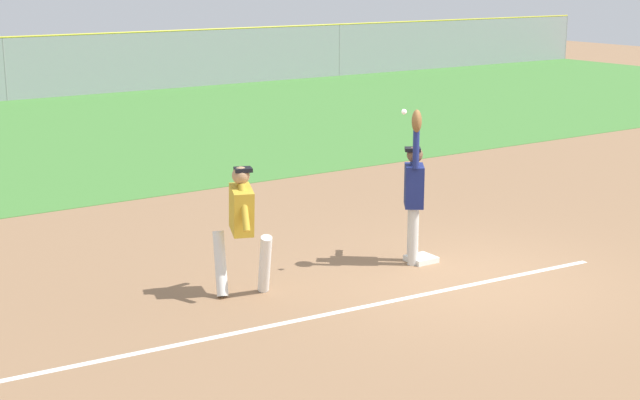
# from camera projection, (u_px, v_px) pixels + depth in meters

# --- Properties ---
(ground_plane) EXTENTS (71.82, 71.82, 0.00)m
(ground_plane) POSITION_uv_depth(u_px,v_px,m) (465.00, 277.00, 13.05)
(ground_plane) COLOR #936D4C
(outfield_grass) EXTENTS (53.09, 15.07, 0.01)m
(outfield_grass) POSITION_uv_depth(u_px,v_px,m) (91.00, 133.00, 24.57)
(outfield_grass) COLOR #478438
(outfield_grass) RESTS_ON ground_plane
(chalk_foul_line) EXTENTS (11.97, 1.01, 0.01)m
(chalk_foul_line) POSITION_uv_depth(u_px,v_px,m) (205.00, 339.00, 10.84)
(chalk_foul_line) COLOR white
(chalk_foul_line) RESTS_ON ground_plane
(first_base) EXTENTS (0.39, 0.39, 0.08)m
(first_base) POSITION_uv_depth(u_px,v_px,m) (421.00, 259.00, 13.73)
(first_base) COLOR white
(first_base) RESTS_ON ground_plane
(fielder) EXTENTS (0.62, 0.79, 2.28)m
(fielder) POSITION_uv_depth(u_px,v_px,m) (414.00, 188.00, 13.41)
(fielder) COLOR silver
(fielder) RESTS_ON ground_plane
(runner) EXTENTS (0.76, 0.82, 1.72)m
(runner) POSITION_uv_depth(u_px,v_px,m) (242.00, 221.00, 12.11)
(runner) COLOR white
(runner) RESTS_ON ground_plane
(baseball) EXTENTS (0.07, 0.07, 0.07)m
(baseball) POSITION_uv_depth(u_px,v_px,m) (404.00, 112.00, 12.68)
(baseball) COLOR white
(outfield_fence) EXTENTS (53.17, 0.08, 2.08)m
(outfield_fence) POSITION_uv_depth(u_px,v_px,m) (5.00, 69.00, 30.38)
(outfield_fence) COLOR #93999E
(outfield_fence) RESTS_ON ground_plane
(parked_car_red) EXTENTS (4.42, 2.16, 1.25)m
(parked_car_red) POSITION_uv_depth(u_px,v_px,m) (61.00, 65.00, 35.16)
(parked_car_red) COLOR #B21E1E
(parked_car_red) RESTS_ON ground_plane
(parked_car_tan) EXTENTS (4.56, 2.45, 1.25)m
(parked_car_tan) POSITION_uv_depth(u_px,v_px,m) (173.00, 57.00, 38.40)
(parked_car_tan) COLOR tan
(parked_car_tan) RESTS_ON ground_plane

